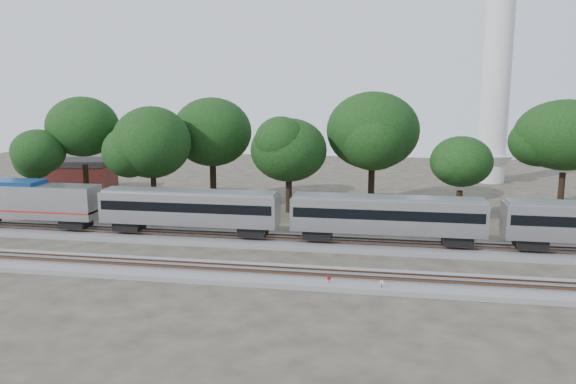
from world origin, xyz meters
TOP-DOWN VIEW (x-y plane):
  - ground at (0.00, 0.00)m, footprint 160.00×160.00m
  - track_far at (0.00, 6.00)m, footprint 160.00×5.00m
  - track_near at (0.00, -4.00)m, footprint 160.00×5.00m
  - train at (9.75, 6.00)m, footprint 91.78×3.17m
  - switch_stand_red at (5.47, -5.59)m, footprint 0.28×0.15m
  - switch_stand_white at (9.32, -5.95)m, footprint 0.30×0.06m
  - switch_lever at (6.50, -5.39)m, footprint 0.55×0.39m
  - brick_building at (-34.68, 29.02)m, footprint 10.74×8.41m
  - tree_0 at (-31.14, 14.62)m, footprint 7.45×7.45m
  - tree_1 at (-27.27, 18.18)m, footprint 10.29×10.29m
  - tree_2 at (-17.73, 16.65)m, footprint 8.64×8.64m
  - tree_3 at (-12.65, 23.91)m, footprint 9.41×9.41m
  - tree_4 at (-2.00, 20.02)m, footprint 7.67×7.67m
  - tree_5 at (7.69, 24.70)m, footprint 9.78×9.78m
  - tree_6 at (17.39, 16.98)m, footprint 7.07×7.07m
  - tree_7 at (29.64, 23.54)m, footprint 9.61×9.61m

SIDE VIEW (x-z plane):
  - ground at x=0.00m, z-range 0.00..0.00m
  - switch_lever at x=6.50m, z-range 0.00..0.30m
  - track_far at x=0.00m, z-range -0.16..0.57m
  - track_near at x=0.00m, z-range -0.16..0.57m
  - switch_stand_red at x=5.47m, z-range 0.13..1.08m
  - switch_stand_white at x=9.32m, z-range 0.13..1.09m
  - brick_building at x=-34.68m, z-range 0.02..4.68m
  - train at x=9.75m, z-range 0.91..5.58m
  - tree_6 at x=17.39m, z-range 1.95..11.92m
  - tree_0 at x=-31.14m, z-range 2.06..12.56m
  - tree_4 at x=-2.00m, z-range 2.12..12.93m
  - tree_2 at x=-17.73m, z-range 2.39..14.58m
  - tree_3 at x=-12.65m, z-range 2.61..15.88m
  - tree_7 at x=29.64m, z-range 2.67..16.22m
  - tree_5 at x=7.69m, z-range 2.71..16.50m
  - tree_1 at x=-27.27m, z-range 2.86..17.37m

